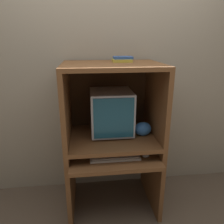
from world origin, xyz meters
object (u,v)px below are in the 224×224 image
Objects in this scene: keyboard at (115,157)px; snack_bag at (143,129)px; mouse at (146,156)px; crt_monitor at (111,112)px; book_stack at (122,59)px.

keyboard is 2.71× the size of snack_bag.
crt_monitor is at bearing 132.32° from mouse.
keyboard is 7.23× the size of mouse.
crt_monitor reaches higher than snack_bag.
snack_bag is 0.90× the size of book_stack.
mouse reaches higher than keyboard.
mouse is at bearing -62.99° from book_stack.
crt_monitor is 0.96× the size of keyboard.
crt_monitor is at bearing -166.94° from book_stack.
mouse is (0.28, -0.31, -0.32)m from crt_monitor.
crt_monitor is 2.34× the size of book_stack.
crt_monitor is 2.60× the size of snack_bag.
keyboard is 0.88m from book_stack.
keyboard is 2.43× the size of book_stack.
snack_bag reaches higher than keyboard.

